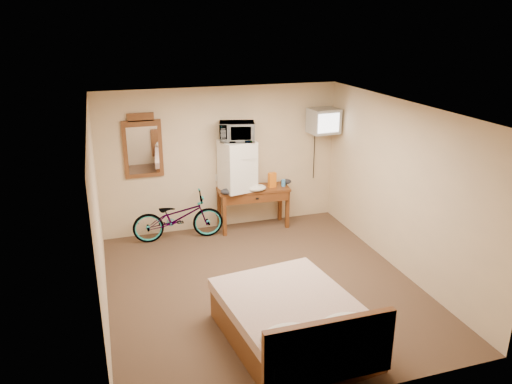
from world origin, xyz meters
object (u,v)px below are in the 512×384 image
bed (295,323)px  crt_television (323,121)px  bicycle (178,217)px  desk (254,195)px  blue_cup (283,183)px  microwave (237,131)px  wall_mirror (143,147)px  mini_fridge (237,166)px

bed → crt_television: bearing=61.4°
bicycle → desk: bearing=-85.1°
blue_cup → bed: (-1.11, -3.35, -0.51)m
microwave → crt_television: bearing=13.6°
desk → microwave: size_ratio=2.22×
desk → blue_cup: 0.57m
wall_mirror → bicycle: (0.47, -0.32, -1.18)m
microwave → bicycle: bearing=-161.5°
desk → mini_fridge: (-0.29, 0.03, 0.56)m
mini_fridge → blue_cup: mini_fridge is taller
microwave → blue_cup: microwave is taller
microwave → blue_cup: bearing=9.4°
blue_cup → wall_mirror: size_ratio=0.11×
microwave → blue_cup: (0.82, -0.07, -0.97)m
blue_cup → crt_television: crt_television is taller
blue_cup → wall_mirror: (-2.36, 0.31, 0.76)m
desk → microwave: bearing=173.8°
microwave → wall_mirror: (-1.54, 0.24, -0.20)m
wall_mirror → desk: bearing=-8.4°
bed → bicycle: bearing=103.3°
desk → microwave: 1.19m
bicycle → microwave: bearing=-82.9°
desk → wall_mirror: size_ratio=1.20×
mini_fridge → bicycle: mini_fridge is taller
blue_cup → bed: bed is taller
desk → crt_television: bearing=0.8°
microwave → bicycle: (-1.07, -0.08, -1.38)m
bed → blue_cup: bearing=71.7°
desk → bed: bed is taller
wall_mirror → bicycle: 1.31m
blue_cup → wall_mirror: bearing=172.6°
bicycle → bed: 3.43m
microwave → crt_television: size_ratio=0.96×
mini_fridge → bed: size_ratio=0.43×
mini_fridge → microwave: bearing=56.3°
blue_cup → mini_fridge: bearing=175.4°
desk → wall_mirror: bearing=171.6°
mini_fridge → wall_mirror: 1.60m
microwave → wall_mirror: wall_mirror is taller
microwave → bed: bearing=-80.7°
mini_fridge → crt_television: crt_television is taller
desk → mini_fridge: mini_fridge is taller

